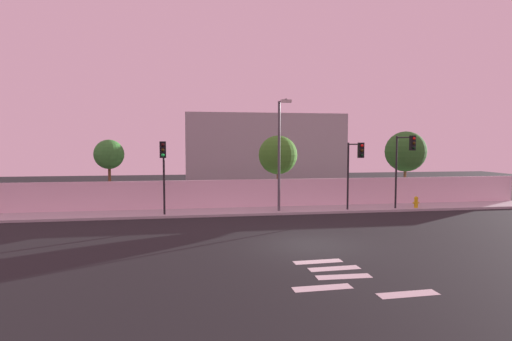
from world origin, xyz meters
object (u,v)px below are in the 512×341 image
object	(u,v)px
traffic_light_left	(355,161)
roadside_tree_leftmost	(109,155)
traffic_light_right	(405,156)
roadside_tree_midleft	(278,155)
traffic_light_center	(163,161)
street_lamp_curbside	(280,147)
fire_hydrant	(416,202)
roadside_tree_midright	(406,152)

from	to	relation	value
traffic_light_left	roadside_tree_leftmost	bearing A→B (deg)	165.26
traffic_light_right	roadside_tree_midleft	bearing A→B (deg)	151.98
traffic_light_center	street_lamp_curbside	world-z (taller)	street_lamp_curbside
fire_hydrant	street_lamp_curbside	bearing A→B (deg)	179.79
fire_hydrant	traffic_light_left	bearing A→B (deg)	-169.95
traffic_light_right	roadside_tree_midleft	size ratio (longest dim) A/B	0.95
roadside_tree_midleft	roadside_tree_leftmost	bearing A→B (deg)	180.00
street_lamp_curbside	traffic_light_right	bearing A→B (deg)	-5.37
roadside_tree_midleft	traffic_light_center	bearing A→B (deg)	-152.01
traffic_light_right	street_lamp_curbside	world-z (taller)	street_lamp_curbside
fire_hydrant	traffic_light_right	bearing A→B (deg)	-150.91
traffic_light_center	fire_hydrant	size ratio (longest dim) A/B	5.75
traffic_light_left	roadside_tree_midleft	bearing A→B (deg)	134.81
traffic_light_left	traffic_light_center	world-z (taller)	traffic_light_center
street_lamp_curbside	roadside_tree_midleft	distance (m)	3.22
roadside_tree_leftmost	roadside_tree_midright	size ratio (longest dim) A/B	0.88
roadside_tree_midleft	fire_hydrant	bearing A→B (deg)	-20.39
traffic_light_center	fire_hydrant	distance (m)	16.13
traffic_light_right	street_lamp_curbside	size ratio (longest dim) A/B	0.69
roadside_tree_midleft	roadside_tree_midright	bearing A→B (deg)	0.00
roadside_tree_leftmost	roadside_tree_midright	world-z (taller)	roadside_tree_midright
traffic_light_left	traffic_light_center	size ratio (longest dim) A/B	0.99
traffic_light_left	traffic_light_right	world-z (taller)	traffic_light_right
traffic_light_right	roadside_tree_midright	bearing A→B (deg)	59.98
roadside_tree_leftmost	roadside_tree_midright	bearing A→B (deg)	0.00
traffic_light_center	traffic_light_right	xyz separation A→B (m)	(14.63, 0.09, 0.25)
fire_hydrant	roadside_tree_midright	world-z (taller)	roadside_tree_midright
fire_hydrant	roadside_tree_midleft	distance (m)	9.51
traffic_light_left	roadside_tree_midleft	xyz separation A→B (m)	(-3.93, 3.96, 0.26)
traffic_light_right	traffic_light_left	bearing A→B (deg)	-178.08
traffic_light_center	roadside_tree_leftmost	size ratio (longest dim) A/B	0.94
fire_hydrant	roadside_tree_leftmost	world-z (taller)	roadside_tree_leftmost
roadside_tree_midright	street_lamp_curbside	bearing A→B (deg)	-162.66
traffic_light_left	roadside_tree_midright	world-z (taller)	roadside_tree_midright
traffic_light_center	fire_hydrant	xyz separation A→B (m)	(15.88, 0.78, -2.75)
fire_hydrant	traffic_light_center	bearing A→B (deg)	-177.17
street_lamp_curbside	roadside_tree_midright	world-z (taller)	street_lamp_curbside
roadside_tree_midright	traffic_light_center	bearing A→B (deg)	-166.86
street_lamp_curbside	fire_hydrant	xyz separation A→B (m)	(9.01, -0.03, -3.55)
fire_hydrant	roadside_tree_leftmost	xyz separation A→B (m)	(-19.58, 3.15, 3.03)
traffic_light_center	street_lamp_curbside	size ratio (longest dim) A/B	0.63
traffic_light_center	roadside_tree_midleft	distance (m)	8.39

